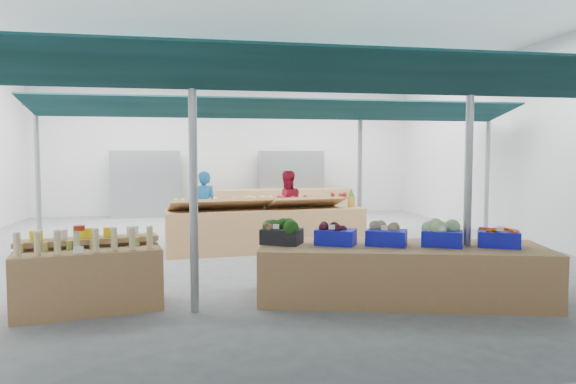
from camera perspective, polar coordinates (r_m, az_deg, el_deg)
name	(u,v)px	position (r m, az deg, el deg)	size (l,w,h in m)	color
floor	(247,249)	(10.33, -4.61, -6.38)	(13.00, 13.00, 0.00)	#5F5F61
hall	(240,121)	(11.62, -5.36, 7.87)	(13.00, 13.00, 13.00)	silver
pole_grid	(301,159)	(8.54, 1.47, 3.69)	(10.00, 4.60, 3.00)	gray
awnings	(301,100)	(8.59, 1.48, 10.16)	(9.50, 7.08, 0.30)	black
back_shelving_left	(146,184)	(16.21, -15.50, 0.82)	(2.00, 0.50, 2.00)	#B23F33
back_shelving_right	(291,183)	(16.41, 0.34, 1.00)	(2.00, 0.50, 2.00)	#B23F33
bottle_shelf	(89,276)	(6.75, -21.22, -8.65)	(1.78, 1.30, 1.02)	olive
veg_counter	(402,272)	(6.89, 12.53, -8.71)	(3.63, 1.21, 0.71)	olive
fruit_counter	(266,230)	(10.11, -2.43, -4.22)	(3.86, 0.92, 0.83)	olive
far_counter	(275,203)	(15.94, -1.49, -1.18)	(4.67, 0.93, 0.84)	olive
crate_stack	(492,270)	(7.49, 21.75, -8.08)	(0.55, 0.38, 0.65)	#1114BA
vendor_left	(204,207)	(11.07, -9.36, -1.68)	(0.56, 0.37, 1.54)	#1B68B0
vendor_right	(287,206)	(11.24, -0.14, -1.55)	(0.75, 0.58, 1.54)	maroon
crate_broccoli	(282,232)	(6.75, -0.70, -4.46)	(0.61, 0.55, 0.35)	black
crate_beets	(336,234)	(6.73, 5.32, -4.72)	(0.61, 0.55, 0.29)	#1114BA
crate_celeriac	(387,234)	(6.77, 10.90, -4.62)	(0.61, 0.55, 0.31)	#1114BA
crate_cabbage	(442,234)	(6.89, 16.76, -4.46)	(0.61, 0.55, 0.35)	#1114BA
crate_carrots	(499,238)	(7.08, 22.35, -4.75)	(0.61, 0.55, 0.29)	#1114BA
sparrow	(269,226)	(6.63, -2.17, -3.84)	(0.12, 0.09, 0.11)	brown
pole_ribbon	(79,230)	(5.86, -22.20, -3.93)	(0.12, 0.12, 0.28)	red
apple_heap_yellow	(220,202)	(9.80, -7.58, -1.10)	(1.99, 1.00, 0.27)	#997247
apple_heap_red	(306,200)	(10.15, 1.98, -0.89)	(1.59, 0.94, 0.27)	#997247
pineapple	(351,198)	(10.47, 7.05, -0.69)	(0.14, 0.14, 0.39)	#8C6019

